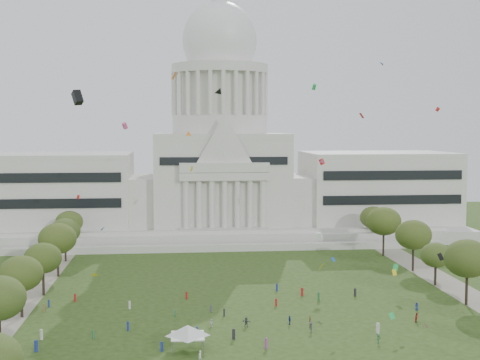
# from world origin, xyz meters

# --- Properties ---
(ground) EXTENTS (400.00, 400.00, 0.00)m
(ground) POSITION_xyz_m (0.00, 0.00, 0.00)
(ground) COLOR #2B4315
(ground) RESTS_ON ground
(capitol) EXTENTS (160.00, 64.50, 91.30)m
(capitol) POSITION_xyz_m (0.00, 113.59, 22.30)
(capitol) COLOR beige
(capitol) RESTS_ON ground
(path_left) EXTENTS (8.00, 160.00, 0.04)m
(path_left) POSITION_xyz_m (-48.00, 30.00, 0.02)
(path_left) COLOR gray
(path_left) RESTS_ON ground
(path_right) EXTENTS (8.00, 160.00, 0.04)m
(path_right) POSITION_xyz_m (48.00, 30.00, 0.02)
(path_right) COLOR gray
(path_right) RESTS_ON ground
(row_tree_l_2) EXTENTS (8.42, 8.42, 11.97)m
(row_tree_l_2) POSITION_xyz_m (-45.04, 17.30, 8.51)
(row_tree_l_2) COLOR black
(row_tree_l_2) RESTS_ON ground
(row_tree_r_2) EXTENTS (9.55, 9.55, 13.58)m
(row_tree_r_2) POSITION_xyz_m (44.17, 17.44, 9.66)
(row_tree_r_2) COLOR black
(row_tree_r_2) RESTS_ON ground
(row_tree_l_3) EXTENTS (8.12, 8.12, 11.55)m
(row_tree_l_3) POSITION_xyz_m (-44.09, 33.92, 8.21)
(row_tree_l_3) COLOR black
(row_tree_l_3) RESTS_ON ground
(row_tree_r_3) EXTENTS (7.01, 7.01, 9.98)m
(row_tree_r_3) POSITION_xyz_m (44.40, 34.48, 7.08)
(row_tree_r_3) COLOR black
(row_tree_r_3) RESTS_ON ground
(row_tree_l_4) EXTENTS (9.29, 9.29, 13.21)m
(row_tree_l_4) POSITION_xyz_m (-44.08, 52.42, 9.39)
(row_tree_l_4) COLOR black
(row_tree_l_4) RESTS_ON ground
(row_tree_r_4) EXTENTS (9.19, 9.19, 13.06)m
(row_tree_r_4) POSITION_xyz_m (44.76, 50.04, 9.29)
(row_tree_r_4) COLOR black
(row_tree_r_4) RESTS_ON ground
(row_tree_l_5) EXTENTS (8.33, 8.33, 11.85)m
(row_tree_l_5) POSITION_xyz_m (-45.22, 71.01, 8.42)
(row_tree_l_5) COLOR black
(row_tree_l_5) RESTS_ON ground
(row_tree_r_5) EXTENTS (9.82, 9.82, 13.96)m
(row_tree_r_5) POSITION_xyz_m (43.49, 70.19, 9.93)
(row_tree_r_5) COLOR black
(row_tree_r_5) RESTS_ON ground
(row_tree_l_6) EXTENTS (8.19, 8.19, 11.64)m
(row_tree_l_6) POSITION_xyz_m (-46.87, 89.14, 8.27)
(row_tree_l_6) COLOR black
(row_tree_l_6) RESTS_ON ground
(row_tree_r_6) EXTENTS (8.42, 8.42, 11.97)m
(row_tree_r_6) POSITION_xyz_m (45.96, 88.13, 8.51)
(row_tree_r_6) COLOR black
(row_tree_r_6) RESTS_ON ground
(event_tent) EXTENTS (7.67, 7.67, 4.24)m
(event_tent) POSITION_xyz_m (-13.60, -4.80, 3.29)
(event_tent) COLOR #4C4C4C
(event_tent) RESTS_ON ground
(person_0) EXTENTS (0.93, 0.89, 1.60)m
(person_0) POSITION_xyz_m (32.52, 14.50, 0.80)
(person_0) COLOR navy
(person_0) RESTS_ON ground
(person_2) EXTENTS (1.00, 1.00, 1.80)m
(person_2) POSITION_xyz_m (29.58, 6.50, 0.90)
(person_2) COLOR #B21E1E
(person_2) RESTS_ON ground
(person_3) EXTENTS (0.81, 1.32, 1.92)m
(person_3) POSITION_xyz_m (8.48, 2.39, 0.96)
(person_3) COLOR #4C4C51
(person_3) RESTS_ON ground
(person_4) EXTENTS (0.74, 1.09, 1.70)m
(person_4) POSITION_xyz_m (5.52, 7.43, 0.85)
(person_4) COLOR navy
(person_4) RESTS_ON ground
(person_5) EXTENTS (1.83, 1.28, 1.83)m
(person_5) POSITION_xyz_m (-2.64, 6.76, 0.92)
(person_5) COLOR #4C4C51
(person_5) RESTS_ON ground
(person_7) EXTENTS (0.79, 0.80, 1.78)m
(person_7) POSITION_xyz_m (-11.80, -10.60, 0.89)
(person_7) COLOR silver
(person_7) RESTS_ON ground
(person_8) EXTENTS (0.82, 0.77, 1.44)m
(person_8) POSITION_xyz_m (-9.01, 7.48, 0.72)
(person_8) COLOR silver
(person_8) RESTS_ON ground
(person_9) EXTENTS (1.18, 1.10, 1.65)m
(person_9) POSITION_xyz_m (18.67, -4.75, 0.83)
(person_9) COLOR #33723F
(person_9) RESTS_ON ground
(person_10) EXTENTS (0.71, 1.03, 1.61)m
(person_10) POSITION_xyz_m (9.25, 6.79, 0.81)
(person_10) COLOR olive
(person_10) RESTS_ON ground
(distant_crowd) EXTENTS (65.23, 38.96, 1.92)m
(distant_crowd) POSITION_xyz_m (-11.15, 12.27, 0.86)
(distant_crowd) COLOR navy
(distant_crowd) RESTS_ON ground
(kite_swarm) EXTENTS (89.52, 96.87, 63.95)m
(kite_swarm) POSITION_xyz_m (0.56, 5.63, 28.90)
(kite_swarm) COLOR red
(kite_swarm) RESTS_ON ground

